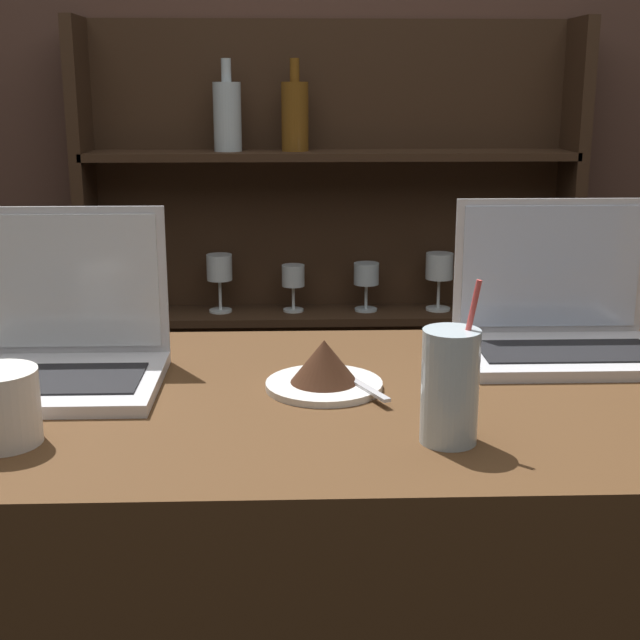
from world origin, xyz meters
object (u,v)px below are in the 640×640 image
Objects in this scene: water_glass at (450,386)px; coffee_cup at (0,407)px; cake_plate at (324,369)px; laptop_near at (53,345)px; laptop_far at (559,320)px.

water_glass reaches higher than coffee_cup.
cake_plate is at bearing 125.46° from water_glass.
coffee_cup is (-0.55, 0.01, -0.03)m from water_glass.
laptop_near is at bearing 154.77° from water_glass.
laptop_near reaches higher than coffee_cup.
laptop_near is 0.60m from water_glass.
laptop_near is 1.82× the size of cake_plate.
laptop_far is 3.38× the size of coffee_cup.
laptop_far is 1.58× the size of water_glass.
laptop_near is 0.80m from laptop_far.
laptop_far is 1.83× the size of cake_plate.
coffee_cup is at bearing 178.54° from water_glass.
cake_plate is 0.25m from water_glass.
water_glass is 0.55m from coffee_cup.
laptop_far is at bearing 7.71° from laptop_near.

